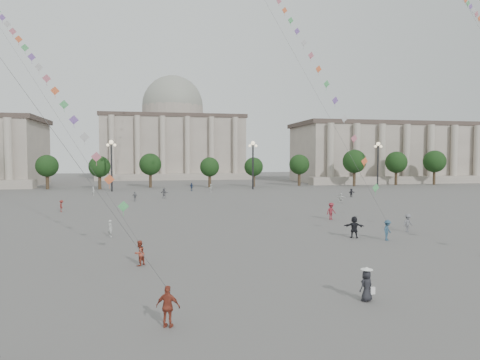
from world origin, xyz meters
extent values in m
plane|color=#555250|center=(0.00, 0.00, 0.00)|extent=(360.00, 360.00, 0.00)
cube|color=gray|center=(75.00, 95.00, 8.00)|extent=(80.00, 22.00, 16.00)
cube|color=#463A33|center=(75.00, 95.00, 16.60)|extent=(81.60, 22.44, 1.20)
cube|color=gray|center=(75.00, 82.00, 1.00)|extent=(84.00, 4.00, 2.00)
cube|color=gray|center=(0.00, 130.00, 10.00)|extent=(46.00, 30.00, 20.00)
cube|color=#463A33|center=(0.00, 130.00, 20.60)|extent=(46.92, 30.60, 1.20)
cube|color=gray|center=(0.00, 113.00, 1.00)|extent=(48.30, 4.00, 2.00)
cylinder|color=gray|center=(0.00, 130.00, 22.50)|extent=(21.00, 21.00, 5.00)
sphere|color=gray|center=(0.00, 130.00, 25.00)|extent=(21.00, 21.00, 21.00)
cylinder|color=#35261A|center=(-30.00, 78.00, 1.76)|extent=(0.70, 0.70, 3.52)
sphere|color=black|center=(-30.00, 78.00, 5.44)|extent=(5.12, 5.12, 5.12)
cylinder|color=#35261A|center=(-18.00, 78.00, 1.76)|extent=(0.70, 0.70, 3.52)
sphere|color=black|center=(-18.00, 78.00, 5.44)|extent=(5.12, 5.12, 5.12)
cylinder|color=#35261A|center=(-6.00, 78.00, 1.76)|extent=(0.70, 0.70, 3.52)
sphere|color=black|center=(-6.00, 78.00, 5.44)|extent=(5.12, 5.12, 5.12)
cylinder|color=#35261A|center=(6.00, 78.00, 1.76)|extent=(0.70, 0.70, 3.52)
sphere|color=black|center=(6.00, 78.00, 5.44)|extent=(5.12, 5.12, 5.12)
cylinder|color=#35261A|center=(18.00, 78.00, 1.76)|extent=(0.70, 0.70, 3.52)
sphere|color=black|center=(18.00, 78.00, 5.44)|extent=(5.12, 5.12, 5.12)
cylinder|color=#35261A|center=(30.00, 78.00, 1.76)|extent=(0.70, 0.70, 3.52)
sphere|color=black|center=(30.00, 78.00, 5.44)|extent=(5.12, 5.12, 5.12)
cylinder|color=#35261A|center=(42.00, 78.00, 1.76)|extent=(0.70, 0.70, 3.52)
sphere|color=black|center=(42.00, 78.00, 5.44)|extent=(5.12, 5.12, 5.12)
cylinder|color=#35261A|center=(54.00, 78.00, 1.76)|extent=(0.70, 0.70, 3.52)
sphere|color=black|center=(54.00, 78.00, 5.44)|extent=(5.12, 5.12, 5.12)
cylinder|color=#35261A|center=(66.00, 78.00, 1.76)|extent=(0.70, 0.70, 3.52)
sphere|color=black|center=(66.00, 78.00, 5.44)|extent=(5.12, 5.12, 5.12)
cylinder|color=#262628|center=(-15.00, 70.00, 5.00)|extent=(0.36, 0.36, 10.00)
sphere|color=#FFE5B2|center=(-15.00, 70.00, 10.20)|extent=(0.90, 0.90, 0.90)
sphere|color=#FFE5B2|center=(-15.70, 70.00, 9.60)|extent=(0.60, 0.60, 0.60)
sphere|color=#FFE5B2|center=(-14.30, 70.00, 9.60)|extent=(0.60, 0.60, 0.60)
cylinder|color=#262628|center=(15.00, 70.00, 5.00)|extent=(0.36, 0.36, 10.00)
sphere|color=#FFE5B2|center=(15.00, 70.00, 10.20)|extent=(0.90, 0.90, 0.90)
sphere|color=#FFE5B2|center=(14.30, 70.00, 9.60)|extent=(0.60, 0.60, 0.60)
sphere|color=#FFE5B2|center=(15.70, 70.00, 9.60)|extent=(0.60, 0.60, 0.60)
cylinder|color=#262628|center=(45.00, 70.00, 5.00)|extent=(0.36, 0.36, 10.00)
sphere|color=#FFE5B2|center=(45.00, 70.00, 10.20)|extent=(0.90, 0.90, 0.90)
sphere|color=#FFE5B2|center=(44.30, 70.00, 9.60)|extent=(0.60, 0.60, 0.60)
sphere|color=#FFE5B2|center=(45.70, 70.00, 9.60)|extent=(0.60, 0.60, 0.60)
imported|color=navy|center=(1.31, 68.00, 0.88)|extent=(1.10, 0.92, 1.76)
imported|color=black|center=(10.96, 12.53, 0.95)|extent=(1.85, 1.10, 1.90)
imported|color=silver|center=(4.91, 63.95, 0.86)|extent=(1.24, 1.63, 1.71)
imported|color=slate|center=(17.27, 14.30, 0.85)|extent=(1.24, 0.93, 1.71)
imported|color=silver|center=(22.17, 39.99, 0.77)|extent=(1.48, 1.06, 1.54)
imported|color=maroon|center=(13.44, 23.31, 0.96)|extent=(1.41, 1.09, 1.92)
imported|color=black|center=(28.08, 48.60, 0.77)|extent=(1.49, 0.95, 1.54)
imported|color=beige|center=(-17.43, 61.02, 0.83)|extent=(0.59, 0.71, 1.66)
imported|color=slate|center=(-4.65, 52.62, 0.89)|extent=(1.68, 1.34, 1.79)
imported|color=#AEAFAB|center=(-9.99, 17.13, 0.76)|extent=(0.60, 0.66, 1.52)
imported|color=slate|center=(-9.37, 48.55, 0.77)|extent=(0.96, 0.56, 1.54)
imported|color=maroon|center=(-18.01, 36.46, 0.77)|extent=(0.84, 1.12, 1.54)
imported|color=brown|center=(-5.54, -4.30, 0.87)|extent=(1.11, 0.76, 1.75)
imported|color=#933A28|center=(-7.09, 6.29, 0.82)|extent=(0.99, 1.01, 1.65)
imported|color=#2C4B63|center=(13.20, 10.91, 0.87)|extent=(1.28, 1.23, 1.75)
imported|color=black|center=(4.06, -2.89, 0.76)|extent=(0.87, 0.71, 1.52)
cone|color=white|center=(4.06, -2.89, 1.62)|extent=(0.52, 0.52, 0.14)
cylinder|color=white|center=(4.06, -2.89, 1.56)|extent=(0.60, 0.60, 0.02)
cube|color=white|center=(4.31, -3.04, 0.55)|extent=(0.22, 0.10, 0.35)
cylinder|color=#3F3F3F|center=(-12.03, 1.87, 9.66)|extent=(0.02, 0.02, 24.10)
cylinder|color=#3F3F3F|center=(-20.72, 28.85, 18.39)|extent=(0.02, 0.02, 62.63)
cube|color=#53B467|center=(-8.18, 8.09, 3.69)|extent=(0.76, 0.25, 0.76)
cube|color=orange|center=(-9.27, 9.90, 5.45)|extent=(0.76, 0.25, 0.76)
cube|color=#CA6B7C|center=(-10.36, 11.70, 7.07)|extent=(0.76, 0.25, 0.76)
cube|color=beige|center=(-11.45, 13.51, 8.62)|extent=(0.76, 0.25, 0.76)
cube|color=#8057AE|center=(-12.54, 15.31, 10.10)|extent=(0.76, 0.25, 0.76)
cube|color=#53B467|center=(-13.63, 17.12, 11.54)|extent=(0.76, 0.25, 0.76)
cube|color=orange|center=(-14.72, 18.92, 12.95)|extent=(0.76, 0.25, 0.76)
cube|color=#CA6B7C|center=(-15.81, 20.73, 14.32)|extent=(0.76, 0.25, 0.76)
cube|color=beige|center=(-16.91, 22.53, 15.68)|extent=(0.76, 0.25, 0.76)
cube|color=#8057AE|center=(-18.00, 24.34, 17.00)|extent=(0.76, 0.25, 0.76)
cube|color=#53B467|center=(-19.09, 26.14, 18.31)|extent=(0.76, 0.25, 0.76)
cube|color=orange|center=(-20.18, 27.95, 19.60)|extent=(0.76, 0.25, 0.76)
cube|color=#CA6B7C|center=(-21.27, 29.75, 20.88)|extent=(0.76, 0.25, 0.76)
cube|color=beige|center=(-22.36, 31.56, 22.14)|extent=(0.76, 0.25, 0.76)
cube|color=#8057AE|center=(-23.45, 33.36, 23.38)|extent=(0.76, 0.25, 0.76)
cylinder|color=#3F3F3F|center=(8.86, 35.42, 28.06)|extent=(0.02, 0.02, 72.81)
cube|color=#53B467|center=(12.92, 12.49, 4.37)|extent=(0.76, 0.25, 0.76)
cube|color=orange|center=(12.64, 14.07, 6.67)|extent=(0.76, 0.25, 0.76)
cube|color=#CA6B7C|center=(12.36, 15.65, 8.80)|extent=(0.76, 0.25, 0.76)
cube|color=beige|center=(12.08, 17.23, 10.82)|extent=(0.76, 0.25, 0.76)
cube|color=#8057AE|center=(11.80, 18.81, 12.76)|extent=(0.76, 0.25, 0.76)
cube|color=#53B467|center=(11.52, 20.40, 14.65)|extent=(0.76, 0.25, 0.76)
cube|color=orange|center=(11.24, 21.98, 16.49)|extent=(0.76, 0.25, 0.76)
cube|color=#CA6B7C|center=(10.96, 23.56, 18.30)|extent=(0.76, 0.25, 0.76)
cube|color=beige|center=(10.68, 25.14, 20.06)|extent=(0.76, 0.25, 0.76)
cube|color=#8057AE|center=(10.40, 26.72, 21.80)|extent=(0.76, 0.25, 0.76)
cube|color=#53B467|center=(10.12, 28.31, 23.52)|extent=(0.76, 0.25, 0.76)
cube|color=orange|center=(9.84, 29.89, 25.21)|extent=(0.76, 0.25, 0.76)
cube|color=#CA6B7C|center=(9.56, 31.47, 26.88)|extent=(0.76, 0.25, 0.76)
cube|color=orange|center=(34.56, 26.45, 24.69)|extent=(0.76, 0.25, 0.76)
cube|color=#CA6B7C|center=(35.53, 28.20, 25.85)|extent=(0.76, 0.25, 0.76)
cube|color=beige|center=(36.50, 29.95, 26.99)|extent=(0.76, 0.25, 0.76)
cube|color=#8057AE|center=(37.48, 31.69, 28.13)|extent=(0.76, 0.25, 0.76)
cube|color=#53B467|center=(38.45, 33.44, 29.25)|extent=(0.76, 0.25, 0.76)
cube|color=orange|center=(39.42, 35.19, 30.37)|extent=(0.76, 0.25, 0.76)
camera|label=1|loc=(-5.96, -21.84, 7.01)|focal=32.00mm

